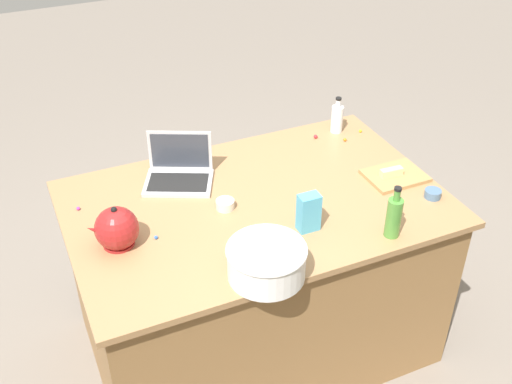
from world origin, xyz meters
name	(u,v)px	position (x,y,z in m)	size (l,w,h in m)	color
ground_plane	(256,340)	(0.00, 0.00, 0.00)	(12.00, 12.00, 0.00)	slate
island_counter	(256,276)	(0.00, 0.00, 0.45)	(1.67, 1.09, 0.90)	olive
laptop	(179,172)	(0.26, -0.30, 0.95)	(0.37, 0.34, 0.22)	#B7B7BC
mixing_bowl_large	(267,261)	(0.16, 0.47, 0.97)	(0.31, 0.31, 0.14)	white
bottle_olive	(394,216)	(-0.42, 0.45, 1.00)	(0.06, 0.06, 0.24)	#4C8C38
bottle_vinegar	(337,118)	(-0.65, -0.42, 0.98)	(0.06, 0.06, 0.20)	white
kettle	(117,229)	(0.64, 0.05, 0.98)	(0.21, 0.18, 0.20)	maroon
cutting_board	(395,176)	(-0.68, 0.09, 0.91)	(0.27, 0.21, 0.02)	#AD7F4C
butter_stick_left	(391,172)	(-0.66, 0.09, 0.94)	(0.11, 0.04, 0.04)	#F4E58C
ramekin_small	(225,204)	(0.15, -0.01, 0.92)	(0.08, 0.08, 0.04)	beige
ramekin_medium	(433,194)	(-0.74, 0.30, 0.92)	(0.08, 0.08, 0.04)	slate
candy_bag	(309,212)	(-0.12, 0.27, 0.99)	(0.09, 0.06, 0.17)	#4CA5CC
candy_0	(156,237)	(0.49, 0.08, 0.91)	(0.02, 0.02, 0.02)	blue
candy_1	(360,131)	(-0.76, -0.35, 0.91)	(0.01, 0.01, 0.01)	yellow
candy_2	(345,140)	(-0.64, -0.31, 0.91)	(0.02, 0.02, 0.02)	orange
candy_3	(186,173)	(0.22, -0.34, 0.91)	(0.02, 0.02, 0.02)	#CC3399
candy_4	(316,137)	(-0.52, -0.39, 0.91)	(0.02, 0.02, 0.02)	red
candy_5	(283,237)	(0.01, 0.29, 0.91)	(0.02, 0.02, 0.02)	green
candy_6	(78,208)	(0.74, -0.26, 0.91)	(0.02, 0.02, 0.02)	#CC3399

